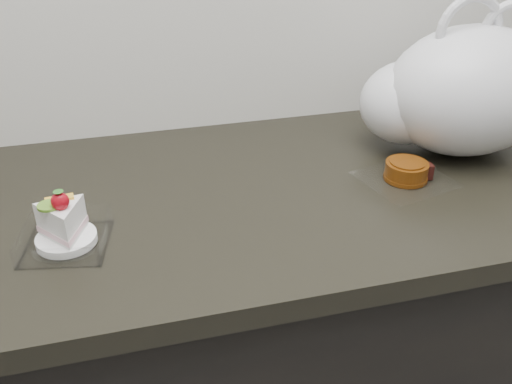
% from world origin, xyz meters
% --- Properties ---
extents(counter, '(2.04, 0.64, 0.90)m').
position_xyz_m(counter, '(0.00, 1.69, 0.45)').
color(counter, black).
rests_on(counter, ground).
extents(cake_tray, '(0.15, 0.15, 0.10)m').
position_xyz_m(cake_tray, '(-0.29, 1.59, 0.93)').
color(cake_tray, white).
rests_on(cake_tray, counter).
extents(mooncake_wrap, '(0.19, 0.18, 0.04)m').
position_xyz_m(mooncake_wrap, '(0.33, 1.65, 0.92)').
color(mooncake_wrap, white).
rests_on(mooncake_wrap, counter).
extents(plastic_bag, '(0.41, 0.32, 0.32)m').
position_xyz_m(plastic_bag, '(0.48, 1.75, 1.03)').
color(plastic_bag, silver).
rests_on(plastic_bag, counter).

